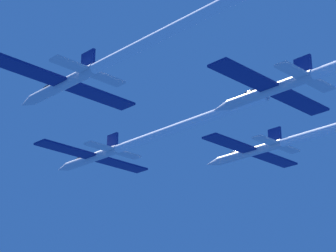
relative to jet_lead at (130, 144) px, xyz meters
name	(u,v)px	position (x,y,z in m)	size (l,w,h in m)	color
jet_lead	(130,144)	(0.00, 0.00, 0.00)	(14.78, 31.14, 2.45)	silver
jet_left_wing	(121,55)	(-13.02, -13.59, 0.86)	(14.78, 34.43, 2.45)	silver
jet_right_wing	(313,134)	(12.59, -14.69, 0.61)	(14.78, 35.94, 2.45)	silver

